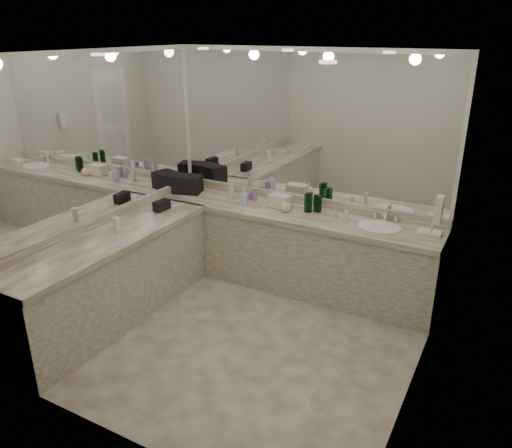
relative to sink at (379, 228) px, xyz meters
The scene contains 34 objects.
floor 1.77m from the sink, 128.37° to the right, with size 3.20×3.20×0.00m, color beige.
ceiling 2.29m from the sink, 128.37° to the right, with size 3.20×3.20×0.00m, color white.
wall_back 1.08m from the sink, 162.47° to the left, with size 3.20×0.02×2.60m, color beige.
wall_left 2.85m from the sink, 154.80° to the right, with size 0.02×3.00×2.60m, color beige.
wall_right 1.42m from the sink, 61.56° to the right, with size 0.02×3.00×2.60m, color beige.
vanity_back_base 1.06m from the sink, behind, with size 3.20×0.60×0.84m, color beige.
vanity_back_top 0.95m from the sink, behind, with size 3.20×0.64×0.06m, color beige.
vanity_left_base 2.75m from the sink, 146.31° to the right, with size 0.60×2.40×0.84m, color beige.
vanity_left_top 2.70m from the sink, 146.19° to the right, with size 0.64×2.42×0.06m, color beige.
backsplash_back 0.99m from the sink, 163.58° to the left, with size 3.20×0.04×0.10m, color beige.
backsplash_left 2.80m from the sink, 154.62° to the right, with size 0.04×3.00×0.10m, color beige.
mirror_back 1.33m from the sink, 163.13° to the left, with size 3.12×0.01×1.55m, color white.
mirror_left 2.94m from the sink, 154.69° to the right, with size 0.01×2.92×1.55m, color white.
sink is the anchor object (origin of this frame).
faucet 0.22m from the sink, 90.00° to the left, with size 0.24×0.16×0.14m, color silver.
wall_phone 0.91m from the sink, 39.57° to the right, with size 0.06×0.10×0.24m, color white.
door 1.82m from the sink, 69.46° to the right, with size 0.02×0.82×2.10m, color white.
black_toiletry_bag 2.42m from the sink, behind, with size 0.39×0.25×0.22m, color black.
black_bag_spill 2.34m from the sink, 163.78° to the right, with size 0.09×0.20×0.11m, color black.
cream_cosmetic_case 1.15m from the sink, behind, with size 0.24×0.15×0.14m, color beige.
hand_towel 0.48m from the sink, ahead, with size 0.22×0.15×0.04m, color white.
lotion_left 2.63m from the sink, 148.97° to the right, with size 0.07×0.07×0.15m, color white.
soap_bottle_a 1.79m from the sink, behind, with size 0.07×0.07×0.19m, color beige.
soap_bottle_b 1.56m from the sink, behind, with size 0.09×0.09×0.20m, color silver.
soap_bottle_c 1.04m from the sink, behind, with size 0.12×0.12×0.15m, color #F4E296.
green_bottle_0 0.76m from the sink, 169.72° to the left, with size 0.07×0.07×0.18m, color #135225.
green_bottle_1 0.81m from the sink, behind, with size 0.07×0.07×0.22m, color #135225.
green_bottle_2 0.73m from the sink, behind, with size 0.07×0.07×0.18m, color #135225.
green_bottle_3 0.84m from the sink, behind, with size 0.06×0.06×0.20m, color #135225.
amenity_bottle_0 1.58m from the sink, behind, with size 0.05×0.05×0.08m, color #9966B2.
amenity_bottle_1 0.48m from the sink, behind, with size 0.04×0.04×0.09m, color silver.
amenity_bottle_2 1.52m from the sink, behind, with size 0.06×0.06×0.15m, color #9966B2.
amenity_bottle_3 1.59m from the sink, behind, with size 0.04×0.04×0.09m, color silver.
amenity_bottle_4 0.35m from the sink, behind, with size 0.04×0.04×0.13m, color silver.
Camera 1 is at (2.09, -3.51, 2.78)m, focal length 35.00 mm.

